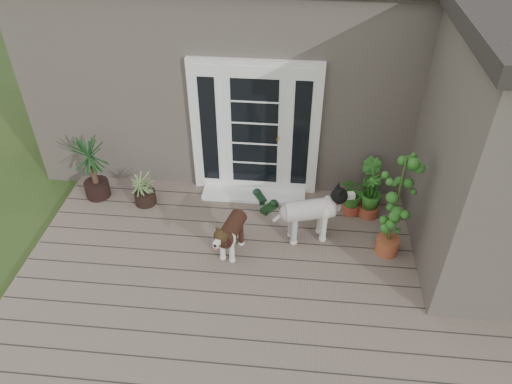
{
  "coord_description": "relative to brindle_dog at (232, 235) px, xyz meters",
  "views": [
    {
      "loc": [
        0.43,
        -3.56,
        4.83
      ],
      "look_at": [
        -0.1,
        1.75,
        0.7
      ],
      "focal_mm": 34.04,
      "sensor_mm": 36.0,
      "label": 1
    }
  ],
  "objects": [
    {
      "name": "brindle_dog",
      "position": [
        0.0,
        0.0,
        0.0
      ],
      "size": [
        0.5,
        0.81,
        0.62
      ],
      "primitive_type": null,
      "rotation": [
        0.0,
        0.0,
        2.89
      ],
      "color": "#3B1F15",
      "rests_on": "deck"
    },
    {
      "name": "herb_b",
      "position": [
        1.92,
        1.27,
        -0.03
      ],
      "size": [
        0.53,
        0.53,
        0.56
      ],
      "primitive_type": "imported",
      "rotation": [
        0.0,
        0.0,
        2.32
      ],
      "color": "#235B1A",
      "rests_on": "deck"
    },
    {
      "name": "herb_a",
      "position": [
        1.65,
        1.01,
        -0.04
      ],
      "size": [
        0.57,
        0.57,
        0.54
      ],
      "primitive_type": "imported",
      "rotation": [
        0.0,
        0.0,
        0.47
      ],
      "color": "#24641C",
      "rests_on": "deck"
    },
    {
      "name": "clog_right",
      "position": [
        0.43,
        0.94,
        -0.26
      ],
      "size": [
        0.33,
        0.37,
        0.1
      ],
      "primitive_type": null,
      "rotation": [
        0.0,
        0.0,
        -0.65
      ],
      "color": "black",
      "rests_on": "deck"
    },
    {
      "name": "sapling",
      "position": [
        2.09,
        0.22,
        0.5
      ],
      "size": [
        0.63,
        0.63,
        1.63
      ],
      "primitive_type": null,
      "rotation": [
        0.0,
        0.0,
        0.4
      ],
      "color": "#245A19",
      "rests_on": "deck"
    },
    {
      "name": "house_main",
      "position": [
        0.36,
        3.52,
        1.12
      ],
      "size": [
        7.4,
        4.0,
        3.1
      ],
      "primitive_type": "cube",
      "color": "#665E54",
      "rests_on": "ground"
    },
    {
      "name": "herb_c",
      "position": [
        1.91,
        0.99,
        -0.02
      ],
      "size": [
        0.44,
        0.44,
        0.59
      ],
      "primitive_type": "imported",
      "rotation": [
        0.0,
        0.0,
        4.52
      ],
      "color": "#1D5819",
      "rests_on": "deck"
    },
    {
      "name": "deck",
      "position": [
        0.36,
        -0.73,
        -0.37
      ],
      "size": [
        6.2,
        4.6,
        0.12
      ],
      "primitive_type": "cube",
      "color": "#6B5B4C",
      "rests_on": "ground"
    },
    {
      "name": "door_unit",
      "position": [
        0.16,
        1.47,
        0.76
      ],
      "size": [
        1.9,
        0.14,
        2.15
      ],
      "primitive_type": "cube",
      "color": "white",
      "rests_on": "deck"
    },
    {
      "name": "door_step",
      "position": [
        0.16,
        1.27,
        -0.29
      ],
      "size": [
        1.6,
        0.4,
        0.05
      ],
      "primitive_type": "cube",
      "color": "white",
      "rests_on": "deck"
    },
    {
      "name": "clog_left",
      "position": [
        0.27,
        1.19,
        -0.26
      ],
      "size": [
        0.31,
        0.38,
        0.1
      ],
      "primitive_type": null,
      "rotation": [
        0.0,
        0.0,
        0.51
      ],
      "color": "black",
      "rests_on": "deck"
    },
    {
      "name": "spider_plant",
      "position": [
        -1.47,
        0.93,
        -0.02
      ],
      "size": [
        0.67,
        0.67,
        0.58
      ],
      "primitive_type": null,
      "rotation": [
        0.0,
        0.0,
        -0.28
      ],
      "color": "#93B06C",
      "rests_on": "deck"
    },
    {
      "name": "yucca",
      "position": [
        -2.26,
        1.03,
        0.2
      ],
      "size": [
        0.94,
        0.94,
        1.03
      ],
      "primitive_type": null,
      "rotation": [
        0.0,
        0.0,
        -0.43
      ],
      "color": "black",
      "rests_on": "deck"
    },
    {
      "name": "white_dog",
      "position": [
        1.01,
        0.38,
        0.07
      ],
      "size": [
        0.98,
        0.62,
        0.76
      ],
      "primitive_type": null,
      "rotation": [
        0.0,
        0.0,
        -1.3
      ],
      "color": "silver",
      "rests_on": "deck"
    },
    {
      "name": "house_wing",
      "position": [
        3.26,
        0.37,
        1.12
      ],
      "size": [
        1.6,
        2.4,
        3.1
      ],
      "primitive_type": "cube",
      "color": "#665E54",
      "rests_on": "ground"
    }
  ]
}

